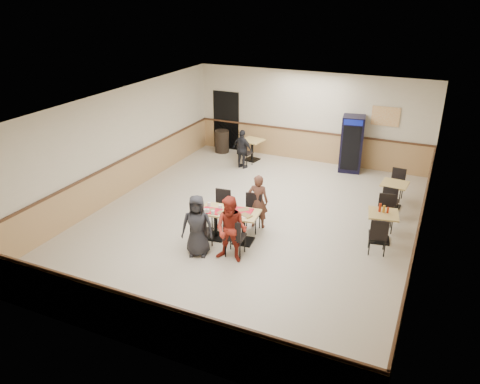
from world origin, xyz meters
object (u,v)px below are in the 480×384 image
at_px(diner_man_opposite, 258,201).
at_px(pepsi_cooler, 352,144).
at_px(side_table_far, 394,191).
at_px(trash_bin, 222,141).
at_px(lone_diner, 242,149).
at_px(main_table, 229,221).
at_px(diner_woman_left, 197,226).
at_px(side_table_near, 382,222).
at_px(diner_woman_right, 231,230).
at_px(back_table, 252,147).

bearing_deg(diner_man_opposite, pepsi_cooler, -113.76).
bearing_deg(side_table_far, trash_bin, 160.02).
height_order(lone_diner, pepsi_cooler, pepsi_cooler).
distance_m(main_table, trash_bin, 6.38).
bearing_deg(diner_woman_left, side_table_far, 29.65).
xyz_separation_m(diner_woman_left, side_table_near, (3.62, 2.28, -0.23)).
relative_size(diner_woman_right, diner_man_opposite, 1.09).
bearing_deg(trash_bin, diner_man_opposite, -54.99).
height_order(back_table, pepsi_cooler, pepsi_cooler).
height_order(lone_diner, side_table_near, lone_diner).
xyz_separation_m(main_table, side_table_near, (3.26, 1.40, -0.01)).
bearing_deg(back_table, pepsi_cooler, 6.86).
bearing_deg(diner_woman_left, trash_bin, 91.89).
xyz_separation_m(lone_diner, back_table, (0.00, 0.82, -0.16)).
height_order(diner_woman_left, diner_man_opposite, diner_woman_left).
height_order(main_table, side_table_near, main_table).
distance_m(diner_woman_left, side_table_near, 4.28).
bearing_deg(pepsi_cooler, diner_woman_right, -108.33).
distance_m(lone_diner, back_table, 0.84).
bearing_deg(back_table, lone_diner, -90.00).
relative_size(diner_man_opposite, pepsi_cooler, 0.77).
distance_m(main_table, diner_man_opposite, 0.97).
xyz_separation_m(diner_woman_left, back_table, (-1.30, 6.17, -0.23)).
height_order(pepsi_cooler, trash_bin, pepsi_cooler).
distance_m(main_table, back_table, 5.55).
xyz_separation_m(side_table_near, back_table, (-4.91, 3.89, 0.00)).
distance_m(lone_diner, trash_bin, 1.78).
bearing_deg(pepsi_cooler, back_table, 178.87).
xyz_separation_m(side_table_near, side_table_far, (0.00, 1.98, -0.01)).
xyz_separation_m(diner_woman_right, back_table, (-2.08, 6.09, -0.27)).
distance_m(side_table_near, back_table, 6.27).
height_order(diner_man_opposite, trash_bin, diner_man_opposite).
relative_size(side_table_far, pepsi_cooler, 0.39).
relative_size(side_table_far, trash_bin, 0.89).
distance_m(back_table, pepsi_cooler, 3.31).
xyz_separation_m(diner_woman_right, trash_bin, (-3.40, 6.44, -0.35)).
xyz_separation_m(main_table, side_table_far, (3.26, 3.38, -0.02)).
bearing_deg(diner_woman_right, side_table_far, 52.89).
bearing_deg(diner_woman_right, side_table_near, 34.90).
xyz_separation_m(diner_woman_right, side_table_near, (2.83, 2.20, -0.27)).
bearing_deg(main_table, diner_woman_left, -117.90).
bearing_deg(trash_bin, main_table, -62.18).
relative_size(diner_man_opposite, side_table_near, 1.77).
bearing_deg(side_table_near, diner_woman_right, -142.11).
height_order(lone_diner, side_table_far, lone_diner).
bearing_deg(trash_bin, diner_woman_right, -62.15).
relative_size(side_table_near, back_table, 1.00).
distance_m(diner_man_opposite, lone_diner, 4.12).
xyz_separation_m(diner_woman_left, side_table_far, (3.62, 4.25, -0.24)).
bearing_deg(diner_man_opposite, lone_diner, -69.93).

